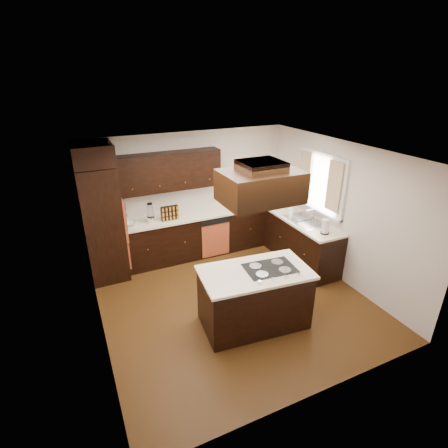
{
  "coord_description": "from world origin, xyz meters",
  "views": [
    {
      "loc": [
        -2.21,
        -4.37,
        3.58
      ],
      "look_at": [
        0.1,
        0.6,
        1.15
      ],
      "focal_mm": 28.0,
      "sensor_mm": 36.0,
      "label": 1
    }
  ],
  "objects_px": {
    "oven_column": "(103,224)",
    "island": "(254,299)",
    "spice_rack": "(170,213)",
    "range_hood": "(260,186)"
  },
  "relations": [
    {
      "from": "oven_column",
      "to": "spice_rack",
      "type": "relative_size",
      "value": 6.35
    },
    {
      "from": "oven_column",
      "to": "spice_rack",
      "type": "height_order",
      "value": "oven_column"
    },
    {
      "from": "range_hood",
      "to": "spice_rack",
      "type": "xyz_separation_m",
      "value": [
        -0.64,
        2.25,
        -1.1
      ]
    },
    {
      "from": "island",
      "to": "spice_rack",
      "type": "xyz_separation_m",
      "value": [
        -0.56,
        2.34,
        0.62
      ]
    },
    {
      "from": "oven_column",
      "to": "range_hood",
      "type": "xyz_separation_m",
      "value": [
        1.88,
        -2.25,
        1.1
      ]
    },
    {
      "from": "oven_column",
      "to": "spice_rack",
      "type": "bearing_deg",
      "value": -0.3
    },
    {
      "from": "island",
      "to": "spice_rack",
      "type": "distance_m",
      "value": 2.49
    },
    {
      "from": "spice_rack",
      "to": "range_hood",
      "type": "bearing_deg",
      "value": -75.44
    },
    {
      "from": "oven_column",
      "to": "island",
      "type": "distance_m",
      "value": 3.02
    },
    {
      "from": "spice_rack",
      "to": "oven_column",
      "type": "bearing_deg",
      "value": 178.3
    }
  ]
}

